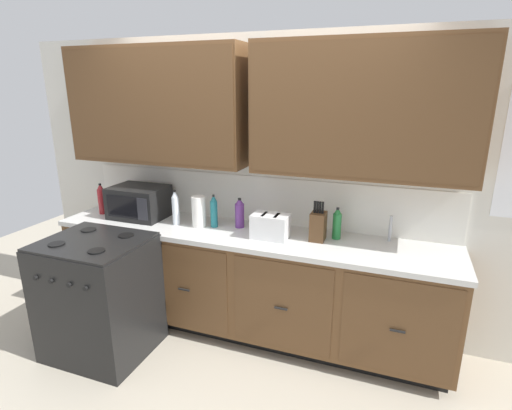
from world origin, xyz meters
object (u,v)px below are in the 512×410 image
Objects in this scene: toaster at (270,226)px; knife_block at (318,226)px; stove_range at (99,296)px; bottle_clear at (176,208)px; paper_towel_roll at (199,211)px; microwave at (139,202)px; bottle_green at (337,224)px; bottle_teal at (214,211)px; bottle_red at (102,199)px; bottle_violet at (240,213)px.

knife_block is (0.35, 0.08, 0.02)m from toaster.
stove_range is 0.91m from bottle_clear.
knife_block is 1.19× the size of paper_towel_roll.
microwave is 0.42m from bottle_clear.
paper_towel_roll is at bearing -174.00° from bottle_green.
toaster is at bearing -8.78° from bottle_teal.
toaster is at bearing -161.03° from bottle_green.
bottle_red reaches higher than microwave.
bottle_red is at bearing 125.15° from stove_range.
bottle_violet reaches higher than toaster.
knife_block is at bearing 23.29° from stove_range.
bottle_teal reaches higher than bottle_violet.
stove_range is 0.97m from bottle_red.
paper_towel_roll is 0.13m from bottle_teal.
paper_towel_roll is 0.34m from bottle_violet.
bottle_clear reaches higher than toaster.
toaster is 0.98× the size of bottle_red.
bottle_green is (0.13, 0.08, 0.01)m from knife_block.
paper_towel_roll is (0.62, -0.04, -0.01)m from microwave.
bottle_clear is (-1.20, -0.06, 0.03)m from knife_block.
bottle_violet is (-0.32, 0.15, 0.03)m from toaster.
toaster is 0.35m from bottle_violet.
knife_block is (1.56, 0.67, 0.55)m from stove_range.
knife_block is at bearing 3.04° from bottle_clear.
bottle_violet is at bearing 4.10° from bottle_red.
bottle_red reaches higher than paper_towel_roll.
bottle_red is (-1.00, 0.00, 0.01)m from paper_towel_roll.
microwave is 1.27m from toaster.
microwave is 1.91× the size of bottle_violet.
paper_towel_roll reaches higher than stove_range.
bottle_red is (-2.00, -0.03, 0.02)m from knife_block.
paper_towel_roll is at bearing 175.79° from toaster.
knife_block is 1.12× the size of bottle_teal.
microwave is 1.85× the size of paper_towel_roll.
bottle_green is at bearing 1.46° from bottle_violet.
bottle_violet is at bearing 174.79° from knife_block.
bottle_green is at bearing 2.63° from microwave.
microwave is at bearing 171.05° from bottle_clear.
bottle_green is 0.99× the size of bottle_violet.
microwave is at bearing 5.28° from bottle_red.
bottle_clear reaches higher than bottle_green.
knife_block is (1.62, -0.00, -0.02)m from microwave.
microwave is 1.68× the size of bottle_red.
knife_block reaches higher than bottle_red.
knife_block reaches higher than bottle_green.
paper_towel_roll is (0.56, 0.63, 0.57)m from stove_range.
bottle_clear reaches higher than stove_range.
stove_range is 3.65× the size of paper_towel_roll.
bottle_clear reaches higher than bottle_violet.
bottle_violet is at bearing 13.21° from bottle_clear.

